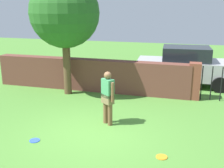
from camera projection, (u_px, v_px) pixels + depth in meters
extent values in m
plane|color=#4C8433|center=(93.00, 133.00, 7.77)|extent=(40.00, 40.00, 0.00)
cube|color=brown|center=(89.00, 75.00, 11.54)|extent=(8.22, 0.50, 1.32)
cylinder|color=brown|center=(67.00, 64.00, 10.94)|extent=(0.30, 0.30, 2.45)
sphere|color=#286023|center=(65.00, 13.00, 10.40)|extent=(2.64, 2.64, 2.64)
cylinder|color=brown|center=(106.00, 110.00, 8.33)|extent=(0.14, 0.14, 0.85)
cylinder|color=brown|center=(110.00, 112.00, 8.16)|extent=(0.14, 0.14, 0.85)
cube|color=olive|center=(108.00, 99.00, 8.14)|extent=(0.42, 0.39, 0.28)
cube|color=#3F8C59|center=(108.00, 88.00, 8.05)|extent=(0.42, 0.39, 0.55)
sphere|color=brown|center=(108.00, 75.00, 7.95)|extent=(0.22, 0.22, 0.22)
cylinder|color=brown|center=(103.00, 89.00, 8.24)|extent=(0.09, 0.09, 0.58)
cylinder|color=brown|center=(112.00, 92.00, 7.90)|extent=(0.09, 0.09, 0.58)
cube|color=brown|center=(194.00, 81.00, 10.42)|extent=(0.44, 0.44, 1.40)
cylinder|color=black|center=(202.00, 83.00, 10.37)|extent=(0.04, 0.04, 1.30)
cylinder|color=black|center=(211.00, 84.00, 10.28)|extent=(0.04, 0.04, 1.30)
cylinder|color=black|center=(221.00, 84.00, 10.19)|extent=(0.04, 0.04, 1.30)
cube|color=#B7B7BC|center=(185.00, 69.00, 12.27)|extent=(4.30, 1.97, 0.80)
cube|color=#1E2328|center=(186.00, 54.00, 12.08)|extent=(2.09, 1.63, 0.60)
cylinder|color=black|center=(152.00, 81.00, 11.86)|extent=(0.65, 0.26, 0.64)
cylinder|color=black|center=(155.00, 72.00, 13.46)|extent=(0.65, 0.26, 0.64)
cylinder|color=black|center=(220.00, 85.00, 11.31)|extent=(0.65, 0.26, 0.64)
cylinder|color=black|center=(214.00, 75.00, 12.91)|extent=(0.65, 0.26, 0.64)
cylinder|color=orange|center=(162.00, 157.00, 6.51)|extent=(0.27, 0.27, 0.02)
cylinder|color=blue|center=(35.00, 140.00, 7.30)|extent=(0.27, 0.27, 0.02)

